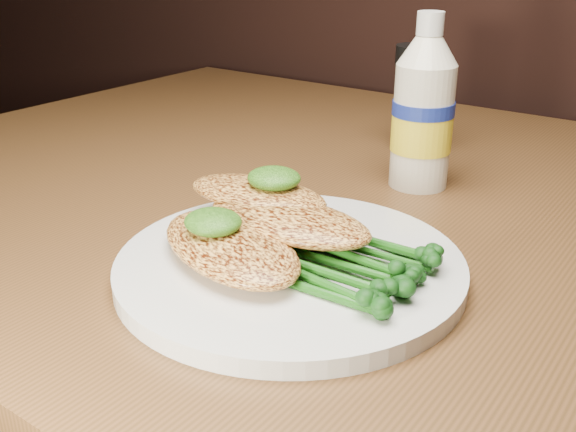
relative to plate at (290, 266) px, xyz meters
The scene contains 9 objects.
plate is the anchor object (origin of this frame).
chicken_front 0.05m from the plate, 138.18° to the right, with size 0.15×0.08×0.02m, color #F9B04F.
chicken_mid 0.04m from the plate, 128.92° to the left, with size 0.14×0.07×0.02m, color #F9B04F.
chicken_back 0.08m from the plate, 148.53° to the left, with size 0.12×0.06×0.02m, color #F9B04F.
pesto_front 0.07m from the plate, 145.81° to the right, with size 0.04×0.04×0.02m, color black.
pesto_back 0.08m from the plate, 137.71° to the left, with size 0.04×0.04×0.02m, color black.
broccolini_bundle 0.05m from the plate, ahead, with size 0.12×0.09×0.02m, color #185212, non-canonical shape.
mayo_bottle 0.25m from the plate, 91.47° to the left, with size 0.06×0.06×0.17m, color silver, non-canonical shape.
pepper_grinder 0.35m from the plate, 100.96° to the left, with size 0.05×0.05×0.12m, color black, non-canonical shape.
Camera 1 is at (0.27, 0.50, 0.99)m, focal length 41.48 mm.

